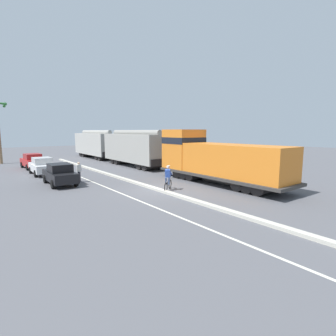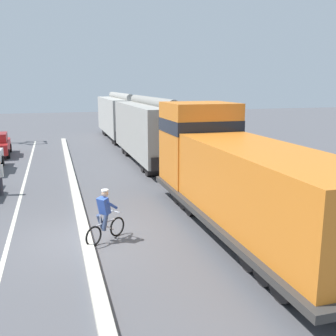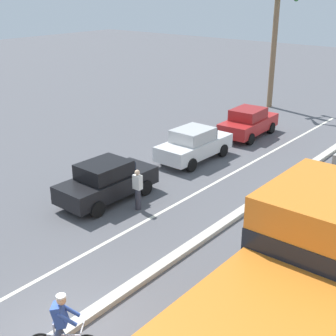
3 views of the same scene
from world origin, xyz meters
name	(u,v)px [view 1 (image 1 of 3)]	position (x,y,z in m)	size (l,w,h in m)	color
ground_plane	(158,191)	(0.00, 0.00, 0.00)	(120.00, 120.00, 0.00)	#56565B
median_curb	(118,177)	(0.00, 6.00, 0.08)	(0.36, 36.00, 0.16)	beige
lane_stripe	(91,181)	(-2.40, 6.00, 0.00)	(0.14, 36.00, 0.01)	silver
locomotive	(213,160)	(5.17, -0.26, 1.80)	(3.10, 11.61, 4.20)	orange
hopper_car_lead	(135,148)	(5.17, 11.89, 2.08)	(2.90, 10.60, 4.18)	#A3A098
hopper_car_middle	(96,144)	(5.17, 23.49, 2.08)	(2.90, 10.60, 4.18)	#B2AFA8
parked_car_black	(60,174)	(-4.77, 6.18, 0.82)	(1.90, 4.23, 1.62)	black
parked_car_white	(42,166)	(-4.80, 12.03, 0.82)	(1.88, 4.22, 1.62)	silver
parked_car_red	(33,161)	(-4.71, 17.08, 0.82)	(1.98, 4.27, 1.62)	red
cyclist	(168,179)	(0.61, -0.38, 0.82)	(1.40, 1.08, 1.71)	black
pedestrian_by_cars	(79,172)	(-3.26, 6.33, 0.85)	(0.34, 0.22, 1.62)	#33333D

